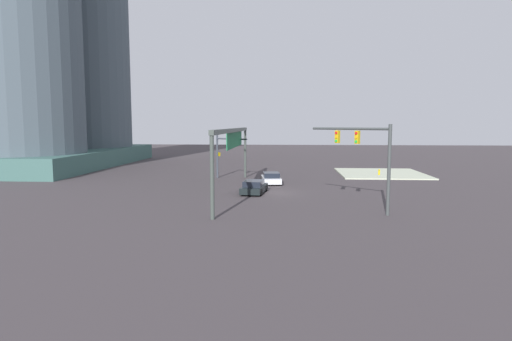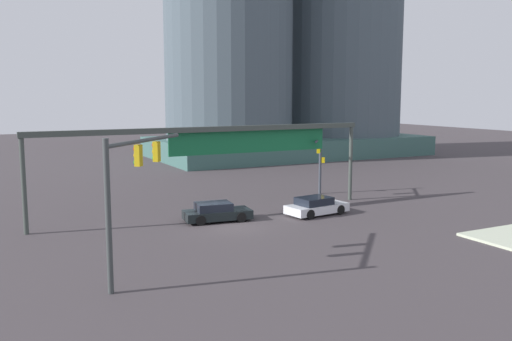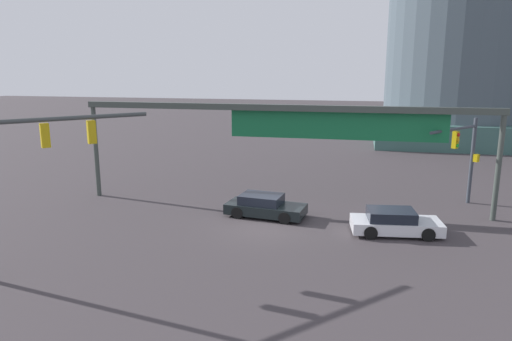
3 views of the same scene
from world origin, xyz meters
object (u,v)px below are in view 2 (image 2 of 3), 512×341
(traffic_signal_opposite_side, at_px, (129,178))
(traffic_signal_near_corner, at_px, (320,154))
(sedan_car_waiting_far, at_px, (316,206))
(sedan_car_approaching, at_px, (216,212))

(traffic_signal_opposite_side, bearing_deg, traffic_signal_near_corner, -11.35)
(traffic_signal_near_corner, relative_size, sedan_car_waiting_far, 1.15)
(sedan_car_waiting_far, bearing_deg, sedan_car_approaching, 161.93)
(traffic_signal_opposite_side, xyz_separation_m, sedan_car_waiting_far, (14.42, 7.35, -3.89))
(sedan_car_approaching, bearing_deg, traffic_signal_near_corner, 29.54)
(traffic_signal_near_corner, relative_size, sedan_car_approaching, 1.15)
(traffic_signal_near_corner, height_order, sedan_car_waiting_far, traffic_signal_near_corner)
(traffic_signal_opposite_side, bearing_deg, sedan_car_approaching, 1.78)
(traffic_signal_opposite_side, bearing_deg, sedan_car_waiting_far, -19.57)
(traffic_signal_opposite_side, relative_size, sedan_car_approaching, 1.42)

